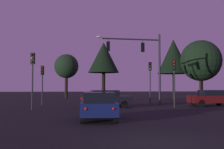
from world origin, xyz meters
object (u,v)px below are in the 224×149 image
object	(u,v)px
traffic_signal_mast_arm	(142,56)
tree_left_far	(173,57)
tree_behind_sign	(104,58)
traffic_light_far_side	(150,74)
car_crossing_left	(106,98)
tree_center_horizon	(201,61)
car_nearside_lane	(99,105)
tree_right_cluster	(66,66)
traffic_light_corner_left	(42,77)
traffic_light_corner_right	(32,69)
traffic_light_median	(174,74)
car_crossing_right	(211,98)

from	to	relation	value
traffic_signal_mast_arm	tree_left_far	xyz separation A→B (m)	(8.38, 13.84, 1.52)
tree_behind_sign	tree_left_far	world-z (taller)	tree_left_far
traffic_light_far_side	car_crossing_left	bearing A→B (deg)	-139.83
tree_left_far	tree_center_horizon	world-z (taller)	tree_left_far
traffic_signal_mast_arm	car_crossing_left	world-z (taller)	traffic_signal_mast_arm
tree_left_far	tree_center_horizon	distance (m)	6.19
tree_left_far	car_nearside_lane	bearing A→B (deg)	-118.44
tree_center_horizon	tree_right_cluster	distance (m)	22.11
traffic_light_corner_left	tree_center_horizon	bearing A→B (deg)	17.50
car_crossing_left	tree_behind_sign	xyz separation A→B (m)	(1.30, 12.61, 4.89)
traffic_light_far_side	traffic_light_corner_right	bearing A→B (deg)	-150.95
traffic_light_median	tree_center_horizon	world-z (taller)	tree_center_horizon
car_crossing_left	tree_center_horizon	distance (m)	17.47
traffic_light_corner_left	traffic_light_corner_right	world-z (taller)	traffic_light_corner_right
traffic_light_median	traffic_light_corner_right	bearing A→B (deg)	-178.32
traffic_light_corner_right	tree_right_cluster	distance (m)	25.68
car_nearside_lane	tree_left_far	xyz separation A→B (m)	(13.80, 25.49, 5.55)
traffic_light_corner_left	traffic_light_far_side	world-z (taller)	traffic_light_far_side
car_crossing_left	traffic_light_corner_right	bearing A→B (deg)	-163.13
traffic_signal_mast_arm	car_nearside_lane	size ratio (longest dim) A/B	1.69
traffic_signal_mast_arm	traffic_light_far_side	size ratio (longest dim) A/B	1.58
tree_center_horizon	tree_right_cluster	size ratio (longest dim) A/B	1.08
car_crossing_right	traffic_light_corner_right	bearing A→B (deg)	-172.53
traffic_signal_mast_arm	tree_center_horizon	size ratio (longest dim) A/B	0.89
traffic_light_median	car_nearside_lane	distance (m)	11.22
traffic_light_median	traffic_light_far_side	xyz separation A→B (m)	(-0.43, 6.00, 0.22)
car_crossing_right	tree_behind_sign	world-z (taller)	tree_behind_sign
traffic_signal_mast_arm	tree_center_horizon	xyz separation A→B (m)	(9.88, 7.94, 0.38)
car_crossing_left	tree_center_horizon	world-z (taller)	tree_center_horizon
traffic_signal_mast_arm	car_nearside_lane	world-z (taller)	traffic_signal_mast_arm
car_nearside_lane	tree_left_far	world-z (taller)	tree_left_far
car_crossing_right	tree_left_far	world-z (taller)	tree_left_far
traffic_light_far_side	tree_right_cluster	xyz separation A→B (m)	(-8.98, 19.13, 2.10)
tree_right_cluster	car_crossing_left	bearing A→B (deg)	-81.21
car_crossing_left	tree_right_cluster	size ratio (longest dim) A/B	0.61
traffic_light_far_side	tree_right_cluster	bearing A→B (deg)	115.15
traffic_light_corner_right	traffic_light_corner_left	bearing A→B (deg)	87.18
car_crossing_right	tree_behind_sign	xyz separation A→B (m)	(-8.69, 12.35, 4.89)
traffic_light_far_side	tree_left_far	bearing A→B (deg)	58.79
traffic_light_corner_left	tree_right_cluster	world-z (taller)	tree_right_cluster
car_crossing_right	car_crossing_left	bearing A→B (deg)	-178.51
car_crossing_left	tree_left_far	world-z (taller)	tree_left_far
tree_right_cluster	car_nearside_lane	bearing A→B (deg)	-86.51
car_crossing_left	tree_center_horizon	size ratio (longest dim) A/B	0.57
traffic_light_corner_left	car_crossing_right	distance (m)	16.32
traffic_light_corner_right	tree_left_far	world-z (taller)	tree_left_far
traffic_signal_mast_arm	traffic_light_corner_left	size ratio (longest dim) A/B	1.80
traffic_light_corner_right	traffic_light_far_side	size ratio (longest dim) A/B	1.01
traffic_light_far_side	car_crossing_right	distance (m)	6.73
car_crossing_right	tree_right_cluster	xyz separation A→B (m)	(-13.64, 23.37, 4.46)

